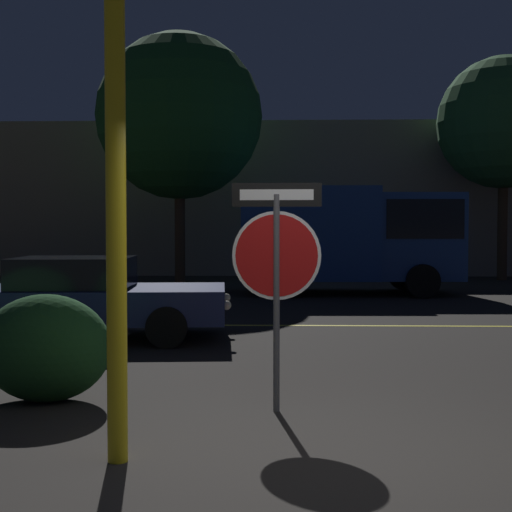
{
  "coord_description": "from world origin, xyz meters",
  "views": [
    {
      "loc": [
        -0.46,
        -5.15,
        1.72
      ],
      "look_at": [
        -0.72,
        3.51,
        1.38
      ],
      "focal_mm": 50.0,
      "sensor_mm": 36.0,
      "label": 1
    }
  ],
  "objects_px": {
    "stop_sign": "(277,254)",
    "delivery_truck": "(354,234)",
    "tree_0": "(504,123)",
    "hedge_bush_2": "(46,348)",
    "tree_1": "(179,117)",
    "yellow_pole_left": "(116,227)",
    "passing_car_2": "(81,297)"
  },
  "relations": [
    {
      "from": "yellow_pole_left",
      "to": "hedge_bush_2",
      "type": "bearing_deg",
      "value": 122.06
    },
    {
      "from": "stop_sign",
      "to": "hedge_bush_2",
      "type": "height_order",
      "value": "stop_sign"
    },
    {
      "from": "stop_sign",
      "to": "hedge_bush_2",
      "type": "relative_size",
      "value": 1.65
    },
    {
      "from": "hedge_bush_2",
      "to": "delivery_truck",
      "type": "distance_m",
      "value": 12.57
    },
    {
      "from": "yellow_pole_left",
      "to": "tree_1",
      "type": "height_order",
      "value": "tree_1"
    },
    {
      "from": "passing_car_2",
      "to": "tree_0",
      "type": "height_order",
      "value": "tree_0"
    },
    {
      "from": "stop_sign",
      "to": "tree_1",
      "type": "xyz_separation_m",
      "value": [
        -3.0,
        15.22,
        3.65
      ]
    },
    {
      "from": "hedge_bush_2",
      "to": "tree_0",
      "type": "height_order",
      "value": "tree_0"
    },
    {
      "from": "delivery_truck",
      "to": "tree_0",
      "type": "height_order",
      "value": "tree_0"
    },
    {
      "from": "hedge_bush_2",
      "to": "stop_sign",
      "type": "bearing_deg",
      "value": -7.72
    },
    {
      "from": "stop_sign",
      "to": "hedge_bush_2",
      "type": "xyz_separation_m",
      "value": [
        -2.28,
        0.31,
        -0.94
      ]
    },
    {
      "from": "passing_car_2",
      "to": "tree_0",
      "type": "xyz_separation_m",
      "value": [
        10.49,
        12.98,
        4.54
      ]
    },
    {
      "from": "stop_sign",
      "to": "tree_1",
      "type": "bearing_deg",
      "value": 103.43
    },
    {
      "from": "delivery_truck",
      "to": "hedge_bush_2",
      "type": "bearing_deg",
      "value": -21.38
    },
    {
      "from": "stop_sign",
      "to": "passing_car_2",
      "type": "xyz_separation_m",
      "value": [
        -3.02,
        4.26,
        -0.83
      ]
    },
    {
      "from": "delivery_truck",
      "to": "tree_1",
      "type": "xyz_separation_m",
      "value": [
        -5.01,
        3.14,
        3.55
      ]
    },
    {
      "from": "hedge_bush_2",
      "to": "delivery_truck",
      "type": "bearing_deg",
      "value": 69.96
    },
    {
      "from": "stop_sign",
      "to": "yellow_pole_left",
      "type": "xyz_separation_m",
      "value": [
        -1.17,
        -1.47,
        0.25
      ]
    },
    {
      "from": "passing_car_2",
      "to": "yellow_pole_left",
      "type": "bearing_deg",
      "value": 13.6
    },
    {
      "from": "tree_0",
      "to": "tree_1",
      "type": "relative_size",
      "value": 0.96
    },
    {
      "from": "passing_car_2",
      "to": "stop_sign",
      "type": "bearing_deg",
      "value": 31.01
    },
    {
      "from": "delivery_truck",
      "to": "tree_1",
      "type": "bearing_deg",
      "value": -123.43
    },
    {
      "from": "hedge_bush_2",
      "to": "tree_1",
      "type": "height_order",
      "value": "tree_1"
    },
    {
      "from": "stop_sign",
      "to": "delivery_truck",
      "type": "xyz_separation_m",
      "value": [
        2.01,
        12.08,
        0.1
      ]
    },
    {
      "from": "yellow_pole_left",
      "to": "hedge_bush_2",
      "type": "xyz_separation_m",
      "value": [
        -1.11,
        1.78,
        -1.19
      ]
    },
    {
      "from": "yellow_pole_left",
      "to": "delivery_truck",
      "type": "xyz_separation_m",
      "value": [
        3.18,
        13.55,
        -0.15
      ]
    },
    {
      "from": "delivery_truck",
      "to": "yellow_pole_left",
      "type": "bearing_deg",
      "value": -14.54
    },
    {
      "from": "delivery_truck",
      "to": "tree_0",
      "type": "bearing_deg",
      "value": 132.06
    },
    {
      "from": "yellow_pole_left",
      "to": "tree_0",
      "type": "relative_size",
      "value": 0.47
    },
    {
      "from": "hedge_bush_2",
      "to": "yellow_pole_left",
      "type": "bearing_deg",
      "value": -57.94
    },
    {
      "from": "tree_1",
      "to": "hedge_bush_2",
      "type": "bearing_deg",
      "value": -87.25
    },
    {
      "from": "tree_1",
      "to": "tree_0",
      "type": "bearing_deg",
      "value": 10.9
    }
  ]
}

